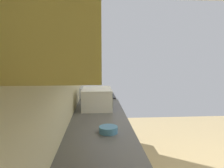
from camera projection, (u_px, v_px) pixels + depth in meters
name	position (u px, v px, depth m)	size (l,w,h in m)	color
wall_back	(58.00, 83.00, 1.90)	(4.45, 0.12, 2.74)	beige
upper_cabinets	(77.00, 24.00, 1.52)	(2.01, 0.31, 0.66)	#D5C364
oven_range	(98.00, 120.00, 3.82)	(0.64, 0.65, 1.09)	#B7BABF
microwave	(97.00, 98.00, 2.84)	(0.54, 0.40, 0.28)	white
bowl	(108.00, 129.00, 1.90)	(0.17, 0.17, 0.06)	#4C8CBF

